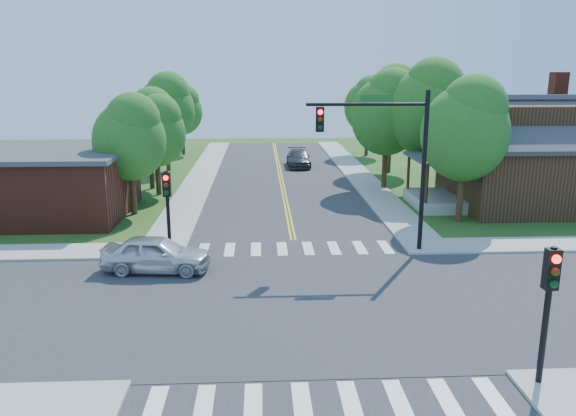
{
  "coord_description": "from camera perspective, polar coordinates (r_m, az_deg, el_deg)",
  "views": [
    {
      "loc": [
        -1.56,
        -18.34,
        7.98
      ],
      "look_at": [
        -0.38,
        5.24,
        2.2
      ],
      "focal_mm": 35.0,
      "sensor_mm": 36.0,
      "label": 1
    }
  ],
  "objects": [
    {
      "name": "ground",
      "position": [
        20.06,
        1.85,
        -9.69
      ],
      "size": [
        100.0,
        100.0,
        0.0
      ],
      "primitive_type": "plane",
      "color": "#2A531A",
      "rests_on": "ground"
    },
    {
      "name": "road_ns",
      "position": [
        20.05,
        1.85,
        -9.64
      ],
      "size": [
        10.0,
        90.0,
        0.04
      ],
      "primitive_type": "cube",
      "color": "#2D2D30",
      "rests_on": "ground"
    },
    {
      "name": "road_ew",
      "position": [
        20.05,
        1.85,
        -9.63
      ],
      "size": [
        90.0,
        10.0,
        0.04
      ],
      "primitive_type": "cube",
      "color": "#2D2D30",
      "rests_on": "ground"
    },
    {
      "name": "intersection_patch",
      "position": [
        20.06,
        1.85,
        -9.69
      ],
      "size": [
        10.2,
        10.2,
        0.06
      ],
      "primitive_type": "cube",
      "color": "#2D2D30",
      "rests_on": "ground"
    },
    {
      "name": "sidewalk_ne",
      "position": [
        39.13,
        23.57,
        0.93
      ],
      "size": [
        40.0,
        40.0,
        0.14
      ],
      "color": "#9E9B93",
      "rests_on": "ground"
    },
    {
      "name": "sidewalk_nw",
      "position": [
        37.85,
        -24.93,
        0.39
      ],
      "size": [
        40.0,
        40.0,
        0.14
      ],
      "color": "#9E9B93",
      "rests_on": "ground"
    },
    {
      "name": "crosswalk_north",
      "position": [
        25.84,
        0.73,
        -4.13
      ],
      "size": [
        8.85,
        2.0,
        0.01
      ],
      "color": "white",
      "rests_on": "ground"
    },
    {
      "name": "crosswalk_south",
      "position": [
        14.58,
        3.95,
        -19.24
      ],
      "size": [
        8.85,
        2.0,
        0.01
      ],
      "color": "white",
      "rests_on": "ground"
    },
    {
      "name": "centerline",
      "position": [
        20.04,
        1.85,
        -9.57
      ],
      "size": [
        0.3,
        90.0,
        0.01
      ],
      "color": "yellow",
      "rests_on": "ground"
    },
    {
      "name": "signal_mast_ne",
      "position": [
        24.74,
        9.99,
        6.28
      ],
      "size": [
        5.3,
        0.42,
        7.2
      ],
      "color": "black",
      "rests_on": "ground"
    },
    {
      "name": "signal_pole_se",
      "position": [
        15.53,
        25.03,
        -7.63
      ],
      "size": [
        0.34,
        0.42,
        3.8
      ],
      "color": "black",
      "rests_on": "ground"
    },
    {
      "name": "signal_pole_nw",
      "position": [
        24.83,
        -12.17,
        1.08
      ],
      "size": [
        0.34,
        0.42,
        3.8
      ],
      "color": "black",
      "rests_on": "ground"
    },
    {
      "name": "house_ne",
      "position": [
        36.88,
        24.13,
        5.31
      ],
      "size": [
        13.05,
        8.8,
        7.11
      ],
      "color": "black",
      "rests_on": "ground"
    },
    {
      "name": "building_nw",
      "position": [
        34.52,
        -24.32,
        2.36
      ],
      "size": [
        10.4,
        8.4,
        3.73
      ],
      "color": "maroon",
      "rests_on": "ground"
    },
    {
      "name": "tree_e_a",
      "position": [
        31.1,
        17.75,
        7.9
      ],
      "size": [
        4.63,
        4.4,
        7.87
      ],
      "color": "#382314",
      "rests_on": "ground"
    },
    {
      "name": "tree_e_b",
      "position": [
        37.82,
        14.14,
        10.07
      ],
      "size": [
        5.22,
        4.96,
        8.88
      ],
      "color": "#382314",
      "rests_on": "ground"
    },
    {
      "name": "tree_e_c",
      "position": [
        45.52,
        10.57,
        10.56
      ],
      "size": [
        5.05,
        4.79,
        8.58
      ],
      "color": "#382314",
      "rests_on": "ground"
    },
    {
      "name": "tree_e_d",
      "position": [
        54.54,
        8.2,
        10.49
      ],
      "size": [
        4.49,
        4.26,
        7.62
      ],
      "color": "#382314",
      "rests_on": "ground"
    },
    {
      "name": "tree_w_a",
      "position": [
        32.49,
        -15.71,
        7.11
      ],
      "size": [
        4.05,
        3.85,
        6.88
      ],
      "color": "#382314",
      "rests_on": "ground"
    },
    {
      "name": "tree_w_b",
      "position": [
        39.57,
        -13.87,
        8.43
      ],
      "size": [
        4.11,
        3.9,
        6.99
      ],
      "color": "#382314",
      "rests_on": "ground"
    },
    {
      "name": "tree_w_c",
      "position": [
        46.68,
        -12.26,
        10.08
      ],
      "size": [
        4.7,
        4.46,
        7.99
      ],
      "color": "#382314",
      "rests_on": "ground"
    },
    {
      "name": "tree_w_d",
      "position": [
        55.78,
        -10.68,
        9.88
      ],
      "size": [
        3.98,
        3.78,
        6.76
      ],
      "color": "#382314",
      "rests_on": "ground"
    },
    {
      "name": "tree_house",
      "position": [
        38.85,
        10.14,
        9.76
      ],
      "size": [
        4.86,
        4.61,
        8.26
      ],
      "color": "#382314",
      "rests_on": "ground"
    },
    {
      "name": "tree_bldg",
      "position": [
        37.46,
        -13.2,
        7.8
      ],
      "size": [
        3.88,
        3.69,
        6.6
      ],
      "color": "#382314",
      "rests_on": "ground"
    },
    {
      "name": "car_silver",
      "position": [
        23.4,
        -13.23,
        -4.65
      ],
      "size": [
        2.72,
        4.74,
        1.48
      ],
      "primitive_type": "imported",
      "rotation": [
        0.0,
        0.0,
        1.46
      ],
      "color": "silver",
      "rests_on": "ground"
    },
    {
      "name": "car_dgrey",
      "position": [
        47.99,
        1.07,
        5.03
      ],
      "size": [
        2.05,
        4.83,
        1.39
      ],
      "primitive_type": "imported",
      "rotation": [
        0.0,
        0.0,
        -0.01
      ],
      "color": "#343739",
      "rests_on": "ground"
    }
  ]
}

